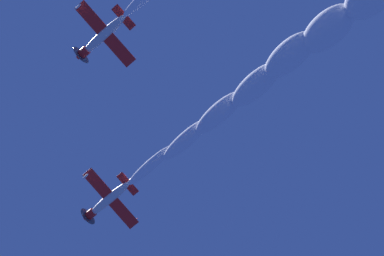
% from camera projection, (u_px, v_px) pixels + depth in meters
% --- Properties ---
extents(airplane_lead, '(7.56, 6.88, 2.42)m').
position_uv_depth(airplane_lead, '(108.00, 200.00, 93.13)').
color(airplane_lead, silver).
extents(airplane_left_wingman, '(7.60, 6.88, 2.35)m').
position_uv_depth(airplane_left_wingman, '(103.00, 36.00, 86.11)').
color(airplane_left_wingman, silver).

